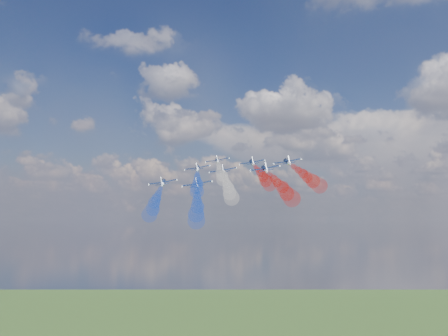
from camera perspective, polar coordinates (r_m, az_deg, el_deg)
The scene contains 16 objects.
jet_lead at distance 165.35m, azimuth -0.78°, elevation 0.88°, with size 8.29×10.36×2.76m, color black, non-canonical shape.
trail_lead at distance 143.54m, azimuth -0.46°, elevation -0.23°, with size 3.45×34.90×3.45m, color white, non-canonical shape.
jet_inner_left at distance 153.99m, azimuth -3.05°, elevation 0.01°, with size 8.29×10.36×2.76m, color black, non-canonical shape.
trail_inner_left at distance 132.22m, azimuth -3.09°, elevation -1.34°, with size 3.45×34.90×3.45m, color blue, non-canonical shape.
jet_inner_right at distance 153.75m, azimuth 3.22°, elevation 0.64°, with size 8.29×10.36×2.76m, color black, non-canonical shape.
trail_inner_right at distance 132.09m, azimuth 4.22°, elevation -0.61°, with size 3.45×34.90×3.45m, color red, non-canonical shape.
jet_outer_left at distance 142.18m, azimuth -7.00°, elevation -1.65°, with size 8.29×10.36×2.76m, color black, non-canonical shape.
trail_outer_left at distance 120.60m, azimuth -7.75°, elevation -3.43°, with size 3.45×34.90×3.45m, color blue, non-canonical shape.
jet_center_third at distance 142.19m, azimuth -0.13°, elevation -0.29°, with size 8.29×10.36×2.76m, color black, non-canonical shape.
trail_center_third at distance 120.47m, azimuth 0.36°, elevation -1.82°, with size 3.45×34.90×3.45m, color white, non-canonical shape.
jet_outer_right at distance 143.75m, azimuth 7.25°, elevation 0.72°, with size 8.29×10.36×2.76m, color black, non-canonical shape.
trail_outer_right at distance 122.33m, azimuth 9.04°, elevation -0.61°, with size 3.45×34.90×3.45m, color red, non-canonical shape.
jet_rear_left at distance 131.05m, azimuth -3.09°, elevation -1.85°, with size 8.29×10.36×2.76m, color black, non-canonical shape.
trail_rear_left at distance 109.42m, azimuth -3.14°, elevation -3.85°, with size 3.45×34.90×3.45m, color blue, non-canonical shape.
jet_rear_right at distance 132.03m, azimuth 4.70°, elevation -0.08°, with size 8.29×10.36×2.76m, color black, non-canonical shape.
trail_rear_right at distance 110.50m, azimuth 6.18°, elevation -1.71°, with size 3.45×34.90×3.45m, color red, non-canonical shape.
Camera 1 is at (68.33, -98.79, 140.57)m, focal length 39.82 mm.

